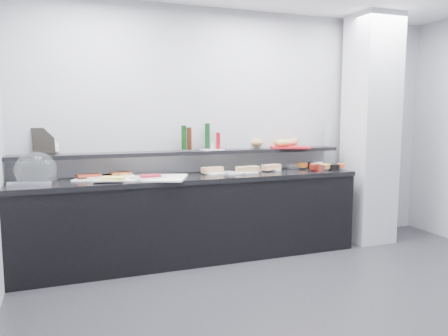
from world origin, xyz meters
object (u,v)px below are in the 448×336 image
object	(u,v)px
sandwich_plate_mid	(242,173)
framed_print	(43,141)
carafe	(327,134)
cloche_base	(34,182)
condiment_tray	(212,150)
bread_tray	(290,147)

from	to	relation	value
sandwich_plate_mid	framed_print	xyz separation A→B (m)	(-1.98, 0.32, 0.37)
sandwich_plate_mid	carafe	distance (m)	1.29
cloche_base	sandwich_plate_mid	world-z (taller)	cloche_base
cloche_base	condiment_tray	world-z (taller)	condiment_tray
bread_tray	carafe	bearing A→B (deg)	25.58
condiment_tray	bread_tray	world-z (taller)	bread_tray
condiment_tray	framed_print	bearing A→B (deg)	169.00
cloche_base	bread_tray	size ratio (longest dim) A/B	0.89
carafe	sandwich_plate_mid	bearing A→B (deg)	-170.29
sandwich_plate_mid	framed_print	size ratio (longest dim) A/B	1.31
framed_print	bread_tray	xyz separation A→B (m)	(2.66, -0.14, -0.12)
sandwich_plate_mid	bread_tray	distance (m)	0.75
sandwich_plate_mid	carafe	size ratio (longest dim) A/B	1.14
cloche_base	sandwich_plate_mid	size ratio (longest dim) A/B	1.15
sandwich_plate_mid	carafe	xyz separation A→B (m)	(1.21, 0.21, 0.39)
framed_print	cloche_base	bearing A→B (deg)	-120.03
framed_print	carafe	world-z (taller)	carafe
framed_print	bread_tray	bearing A→B (deg)	-16.37
bread_tray	condiment_tray	bearing A→B (deg)	-158.45
sandwich_plate_mid	condiment_tray	world-z (taller)	condiment_tray
sandwich_plate_mid	carafe	bearing A→B (deg)	6.67
condiment_tray	bread_tray	distance (m)	0.95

